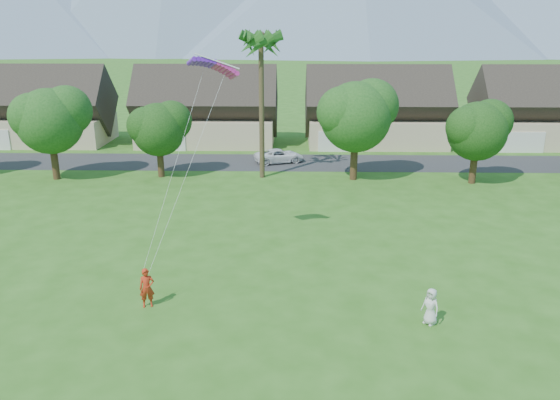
{
  "coord_description": "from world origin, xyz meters",
  "views": [
    {
      "loc": [
        0.65,
        -18.18,
        12.82
      ],
      "look_at": [
        0.0,
        10.0,
        3.8
      ],
      "focal_mm": 35.0,
      "sensor_mm": 36.0,
      "label": 1
    }
  ],
  "objects_px": {
    "kite_flyer": "(147,288)",
    "parked_car": "(279,156)",
    "watcher": "(431,306)",
    "parafoil_kite": "(214,64)"
  },
  "relations": [
    {
      "from": "kite_flyer",
      "to": "watcher",
      "type": "bearing_deg",
      "value": -21.61
    },
    {
      "from": "parked_car",
      "to": "parafoil_kite",
      "type": "height_order",
      "value": "parafoil_kite"
    },
    {
      "from": "watcher",
      "to": "parked_car",
      "type": "relative_size",
      "value": 0.36
    },
    {
      "from": "kite_flyer",
      "to": "watcher",
      "type": "height_order",
      "value": "kite_flyer"
    },
    {
      "from": "kite_flyer",
      "to": "parked_car",
      "type": "height_order",
      "value": "kite_flyer"
    },
    {
      "from": "watcher",
      "to": "parked_car",
      "type": "height_order",
      "value": "watcher"
    },
    {
      "from": "kite_flyer",
      "to": "parafoil_kite",
      "type": "relative_size",
      "value": 0.67
    },
    {
      "from": "parked_car",
      "to": "watcher",
      "type": "bearing_deg",
      "value": 174.82
    },
    {
      "from": "kite_flyer",
      "to": "parafoil_kite",
      "type": "xyz_separation_m",
      "value": [
        2.66,
        6.49,
        9.89
      ]
    },
    {
      "from": "watcher",
      "to": "parafoil_kite",
      "type": "height_order",
      "value": "parafoil_kite"
    }
  ]
}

